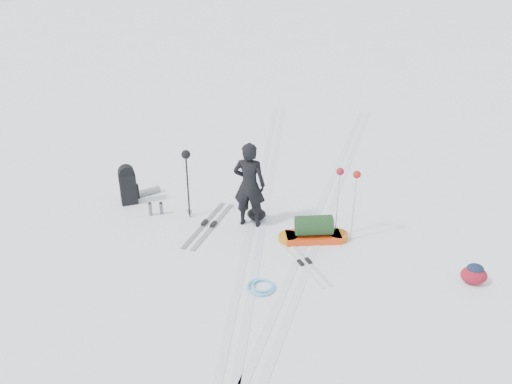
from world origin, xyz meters
The scene contains 13 objects.
ground centered at (0.00, 0.00, 0.00)m, with size 200.00×200.00×0.00m, color white.
ski_tracks centered at (0.61, 0.88, 0.00)m, with size 3.38×17.97×0.01m.
skier centered at (-0.19, 0.46, 0.89)m, with size 0.65×0.42×1.78m, color black.
pulk_sled centered at (1.14, 0.05, 0.20)m, with size 1.41×0.70×0.52m.
expedition_rucksack centered at (-2.95, 1.01, 0.42)m, with size 0.71×0.93×0.90m.
ski_poles_black centered at (-1.50, 0.59, 1.22)m, with size 0.18×0.20×1.49m.
ski_poles_silver centered at (1.72, 0.24, 1.21)m, with size 0.45×0.23×1.45m.
touring_skis_grey centered at (-1.00, 0.28, 0.02)m, with size 0.62×2.02×0.07m.
touring_skis_white centered at (1.04, -0.79, 0.01)m, with size 1.09×1.48×0.06m.
rope_coil centered at (0.40, -1.64, 0.03)m, with size 0.56×0.56×0.06m.
small_daypack centered at (3.89, -0.90, 0.18)m, with size 0.46×0.36×0.37m.
thermos_pair centered at (-2.22, 0.53, 0.14)m, with size 0.31×0.19×0.30m.
stuff_sack centered at (-0.08, 0.68, 0.12)m, with size 0.44×0.36×0.25m.
Camera 1 is at (1.43, -8.34, 5.06)m, focal length 35.00 mm.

